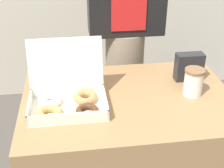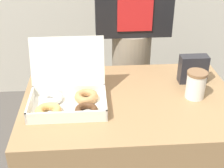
# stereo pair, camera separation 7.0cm
# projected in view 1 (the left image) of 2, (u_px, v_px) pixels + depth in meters

# --- Properties ---
(table) EXTENTS (0.93, 0.64, 0.73)m
(table) POSITION_uv_depth(u_px,v_px,m) (127.00, 159.00, 1.55)
(table) COLOR #99754C
(table) RESTS_ON ground_plane
(donut_box) EXTENTS (0.32, 0.29, 0.26)m
(donut_box) POSITION_uv_depth(u_px,v_px,m) (67.00, 98.00, 1.28)
(donut_box) COLOR white
(donut_box) RESTS_ON table
(coffee_cup) EXTENTS (0.09, 0.09, 0.12)m
(coffee_cup) POSITION_uv_depth(u_px,v_px,m) (193.00, 82.00, 1.36)
(coffee_cup) COLOR silver
(coffee_cup) RESTS_ON table
(napkin_holder) EXTENTS (0.13, 0.06, 0.13)m
(napkin_holder) POSITION_uv_depth(u_px,v_px,m) (189.00, 67.00, 1.48)
(napkin_holder) COLOR #232328
(napkin_holder) RESTS_ON table
(person_customer) EXTENTS (0.42, 0.23, 1.58)m
(person_customer) POSITION_uv_depth(u_px,v_px,m) (125.00, 28.00, 1.78)
(person_customer) COLOR gray
(person_customer) RESTS_ON ground_plane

